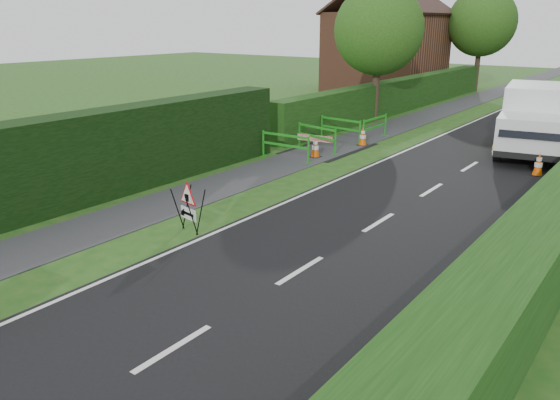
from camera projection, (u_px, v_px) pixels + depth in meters
The scene contains 17 objects.
ground at pixel (180, 257), 11.85m from camera, with size 120.00×120.00×0.00m, color #1D4D16.
footpath at pixel (501, 91), 40.23m from camera, with size 2.00×90.00×0.02m, color #2D2D30.
hedge_west_near at pixel (50, 212), 14.68m from camera, with size 1.10×18.00×2.50m, color black.
hedge_west_far at pixel (400, 110), 31.46m from camera, with size 1.00×24.00×1.80m, color #14380F.
house_west at pixel (386, 50), 39.49m from camera, with size 7.50×7.40×7.88m.
tree_nw at pixel (379, 30), 26.78m from camera, with size 4.40×4.40×6.70m.
tree_fw at pixel (482, 22), 38.88m from camera, with size 4.80×4.80×7.24m.
triangle_sign at pixel (187, 203), 13.03m from camera, with size 0.86×0.86×1.08m.
works_van at pixel (534, 119), 20.76m from camera, with size 3.14×5.89×2.55m.
traffic_cone_0 at pixel (538, 164), 17.99m from camera, with size 0.38×0.38×0.79m.
traffic_cone_3 at pixel (315, 147), 20.44m from camera, with size 0.38×0.38×0.79m.
traffic_cone_4 at pixel (363, 136), 22.39m from camera, with size 0.38×0.38×0.79m.
ped_barrier_0 at pixel (285, 143), 19.99m from camera, with size 2.07×0.42×1.00m.
ped_barrier_1 at pixel (317, 135), 21.49m from camera, with size 2.09×0.77×1.00m.
ped_barrier_2 at pixel (340, 126), 23.20m from camera, with size 2.08×0.55×1.00m.
ped_barrier_3 at pixel (375, 125), 23.48m from camera, with size 0.37×2.06×1.00m.
redwhite_plank at pixel (314, 149), 21.87m from camera, with size 1.50×0.04×0.25m, color red.
Camera 1 is at (8.24, -7.42, 4.88)m, focal length 35.00 mm.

